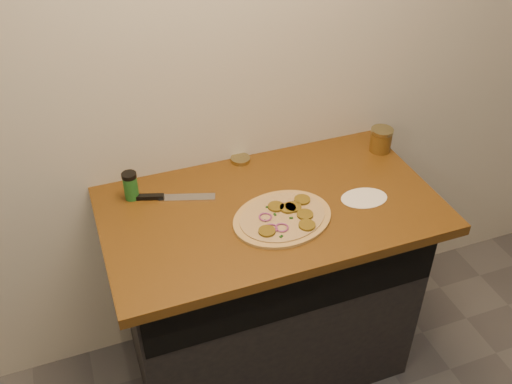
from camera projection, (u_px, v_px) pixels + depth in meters
name	position (u px, v px, depth m)	size (l,w,h in m)	color
cabinet	(266.00, 290.00, 2.34)	(1.10, 0.60, 0.86)	black
countertop	(270.00, 209.00, 2.05)	(1.20, 0.70, 0.04)	brown
pizza	(283.00, 217.00, 1.97)	(0.42, 0.42, 0.02)	tan
chefs_knife	(167.00, 197.00, 2.06)	(0.29, 0.12, 0.02)	#B7BAC1
mason_jar_lid	(240.00, 159.00, 2.26)	(0.08, 0.08, 0.02)	#9B8D5A
salsa_jar	(381.00, 140.00, 2.30)	(0.09, 0.09, 0.10)	maroon
spice_shaker	(131.00, 186.00, 2.04)	(0.05, 0.05, 0.11)	#1D5E22
flour_spill	(364.00, 198.00, 2.07)	(0.17, 0.17, 0.00)	white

